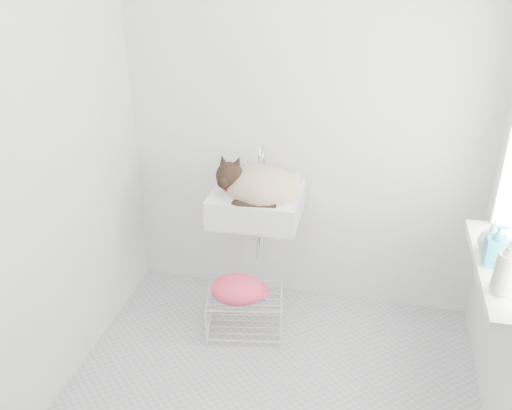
% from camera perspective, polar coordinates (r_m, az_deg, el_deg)
% --- Properties ---
extents(floor, '(2.20, 2.00, 0.02)m').
position_cam_1_polar(floor, '(3.12, 1.32, -19.17)').
color(floor, '#B3B3B3').
rests_on(floor, ground).
extents(back_wall, '(2.20, 0.02, 2.50)m').
position_cam_1_polar(back_wall, '(3.31, 5.07, 9.22)').
color(back_wall, white).
rests_on(back_wall, ground).
extents(left_wall, '(0.02, 2.00, 2.50)m').
position_cam_1_polar(left_wall, '(2.80, -21.12, 4.18)').
color(left_wall, white).
rests_on(left_wall, ground).
extents(windowsill, '(0.16, 0.88, 0.04)m').
position_cam_1_polar(windowsill, '(2.79, 23.30, -6.04)').
color(windowsill, white).
rests_on(windowsill, right_wall).
extents(sink, '(0.52, 0.46, 0.21)m').
position_cam_1_polar(sink, '(3.26, 0.08, 1.45)').
color(sink, white).
rests_on(sink, back_wall).
extents(faucet, '(0.19, 0.13, 0.19)m').
position_cam_1_polar(faucet, '(3.36, 0.76, 4.88)').
color(faucet, silver).
rests_on(faucet, sink).
extents(cat, '(0.50, 0.43, 0.30)m').
position_cam_1_polar(cat, '(3.22, 0.21, 1.96)').
color(cat, tan).
rests_on(cat, sink).
extents(wire_rack, '(0.49, 0.39, 0.27)m').
position_cam_1_polar(wire_rack, '(3.44, -1.15, -10.74)').
color(wire_rack, silver).
rests_on(wire_rack, floor).
extents(towel, '(0.33, 0.23, 0.13)m').
position_cam_1_polar(towel, '(3.31, -1.94, -9.21)').
color(towel, '#FD4626').
rests_on(towel, wire_rack).
extents(bottle_a, '(0.12, 0.12, 0.22)m').
position_cam_1_polar(bottle_a, '(2.59, 23.86, -8.21)').
color(bottle_a, beige).
rests_on(bottle_a, windowsill).
extents(bottle_b, '(0.09, 0.09, 0.20)m').
position_cam_1_polar(bottle_b, '(2.78, 23.15, -5.58)').
color(bottle_b, teal).
rests_on(bottle_b, windowsill).
extents(bottle_c, '(0.13, 0.13, 0.15)m').
position_cam_1_polar(bottle_c, '(2.88, 22.83, -4.42)').
color(bottle_c, silver).
rests_on(bottle_c, windowsill).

